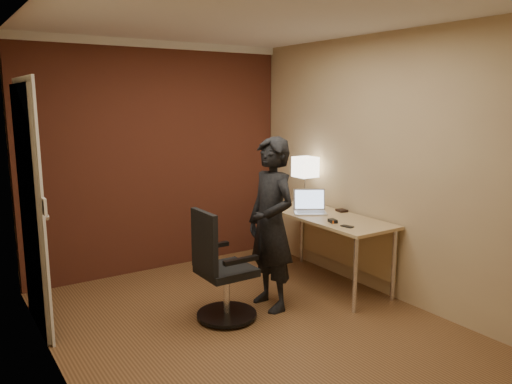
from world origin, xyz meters
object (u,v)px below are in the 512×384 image
desk (331,226)px  desk_lamp (305,168)px  phone (347,226)px  person (271,224)px  wallet (342,211)px  laptop (310,206)px  office_chair (220,273)px  mouse (333,221)px

desk → desk_lamp: bearing=82.3°
desk → phone: phone is taller
person → phone: bearing=65.3°
wallet → person: (-1.05, -0.20, 0.04)m
desk → laptop: laptop is taller
phone → wallet: bearing=40.3°
desk_lamp → office_chair: 1.78m
mouse → wallet: size_ratio=0.91×
phone → person: size_ratio=0.07×
desk → mouse: 0.38m
desk_lamp → office_chair: desk_lamp is taller
desk → laptop: bearing=121.1°
phone → wallet: 0.64m
desk → office_chair: bearing=-173.2°
wallet → phone: bearing=-128.6°
office_chair → desk_lamp: bearing=25.0°
desk → wallet: bearing=11.5°
wallet → office_chair: bearing=-172.7°
laptop → phone: bearing=-98.7°
desk_lamp → phone: size_ratio=4.65×
desk_lamp → mouse: desk_lamp is taller
mouse → phone: bearing=-74.5°
desk_lamp → laptop: 0.51m
wallet → desk_lamp: bearing=102.4°
desk → laptop: (-0.12, 0.20, 0.19)m
desk → mouse: bearing=-129.8°
desk → person: person is taller
desk_lamp → desk: bearing=-97.7°
phone → desk_lamp: bearing=62.2°
office_chair → person: size_ratio=0.61×
desk_lamp → laptop: (-0.19, -0.32, -0.35)m
laptop → wallet: size_ratio=3.79×
laptop → person: size_ratio=0.27×
mouse → person: 0.66m
laptop → wallet: bearing=-29.1°
desk → desk_lamp: (0.07, 0.52, 0.55)m
mouse → office_chair: (-1.18, 0.10, -0.32)m
laptop → phone: laptop is taller
desk_lamp → person: bearing=-143.9°
laptop → wallet: laptop is taller
phone → person: (-0.65, 0.30, 0.05)m
mouse → person: size_ratio=0.06×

